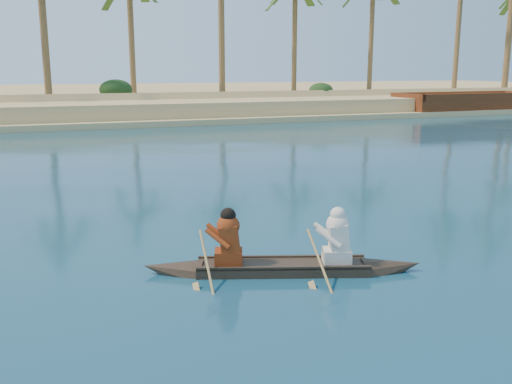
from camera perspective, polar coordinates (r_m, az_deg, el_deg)
name	(u,v)px	position (r m, az deg, el deg)	size (l,w,h in m)	color
sandy_embankment	(2,100)	(58.20, -24.07, 8.38)	(150.00, 51.00, 1.50)	#CCBB73
canoe	(283,258)	(9.67, 2.69, -6.63)	(4.65, 2.15, 1.30)	#33291B
barge_right	(466,105)	(47.05, 20.28, 8.18)	(11.40, 4.05, 1.88)	#632B15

